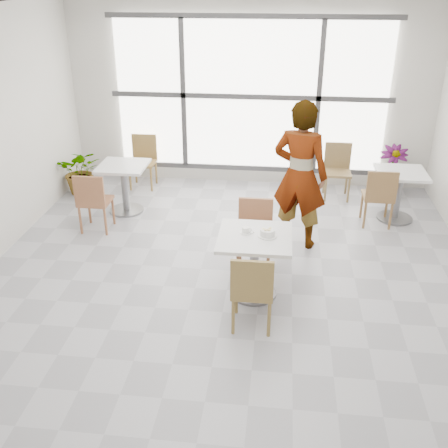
# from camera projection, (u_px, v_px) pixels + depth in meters

# --- Properties ---
(floor) EXTENTS (7.00, 7.00, 0.00)m
(floor) POSITION_uv_depth(u_px,v_px,m) (227.00, 290.00, 6.01)
(floor) COLOR #9E9EA5
(floor) RESTS_ON ground
(ceiling) EXTENTS (7.00, 7.00, 0.00)m
(ceiling) POSITION_uv_depth(u_px,v_px,m) (228.00, 12.00, 4.69)
(ceiling) COLOR white
(ceiling) RESTS_ON ground
(wall_back) EXTENTS (6.00, 0.00, 6.00)m
(wall_back) POSITION_uv_depth(u_px,v_px,m) (250.00, 96.00, 8.48)
(wall_back) COLOR silver
(wall_back) RESTS_ON ground
(wall_front) EXTENTS (6.00, 0.00, 6.00)m
(wall_front) POSITION_uv_depth(u_px,v_px,m) (139.00, 443.00, 2.23)
(wall_front) COLOR silver
(wall_front) RESTS_ON ground
(window) EXTENTS (4.60, 0.07, 2.52)m
(window) POSITION_uv_depth(u_px,v_px,m) (250.00, 96.00, 8.42)
(window) COLOR white
(window) RESTS_ON ground
(main_table) EXTENTS (0.80, 0.80, 0.75)m
(main_table) POSITION_uv_depth(u_px,v_px,m) (254.00, 254.00, 5.71)
(main_table) COLOR silver
(main_table) RESTS_ON ground
(chair_near) EXTENTS (0.42, 0.42, 0.87)m
(chair_near) POSITION_uv_depth(u_px,v_px,m) (252.00, 288.00, 5.14)
(chair_near) COLOR olive
(chair_near) RESTS_ON ground
(chair_far) EXTENTS (0.42, 0.42, 0.87)m
(chair_far) POSITION_uv_depth(u_px,v_px,m) (255.00, 230.00, 6.30)
(chair_far) COLOR #9D6240
(chair_far) RESTS_ON ground
(oatmeal_bowl) EXTENTS (0.21, 0.21, 0.10)m
(oatmeal_bowl) POSITION_uv_depth(u_px,v_px,m) (268.00, 233.00, 5.58)
(oatmeal_bowl) COLOR silver
(oatmeal_bowl) RESTS_ON main_table
(coffee_cup) EXTENTS (0.16, 0.13, 0.07)m
(coffee_cup) POSITION_uv_depth(u_px,v_px,m) (246.00, 230.00, 5.66)
(coffee_cup) COLOR white
(coffee_cup) RESTS_ON main_table
(person) EXTENTS (0.82, 0.65, 1.95)m
(person) POSITION_uv_depth(u_px,v_px,m) (300.00, 176.00, 6.63)
(person) COLOR black
(person) RESTS_ON ground
(bg_table_left) EXTENTS (0.70, 0.70, 0.75)m
(bg_table_left) POSITION_uv_depth(u_px,v_px,m) (124.00, 181.00, 7.79)
(bg_table_left) COLOR silver
(bg_table_left) RESTS_ON ground
(bg_table_right) EXTENTS (0.70, 0.70, 0.75)m
(bg_table_right) POSITION_uv_depth(u_px,v_px,m) (399.00, 189.00, 7.53)
(bg_table_right) COLOR silver
(bg_table_right) RESTS_ON ground
(bg_chair_left_near) EXTENTS (0.42, 0.42, 0.87)m
(bg_chair_left_near) POSITION_uv_depth(u_px,v_px,m) (93.00, 199.00, 7.15)
(bg_chair_left_near) COLOR #965D3C
(bg_chair_left_near) RESTS_ON ground
(bg_chair_left_far) EXTENTS (0.42, 0.42, 0.87)m
(bg_chair_left_far) POSITION_uv_depth(u_px,v_px,m) (143.00, 157.00, 8.75)
(bg_chair_left_far) COLOR olive
(bg_chair_left_far) RESTS_ON ground
(bg_chair_right_near) EXTENTS (0.42, 0.42, 0.87)m
(bg_chair_right_near) POSITION_uv_depth(u_px,v_px,m) (379.00, 194.00, 7.31)
(bg_chair_right_near) COLOR olive
(bg_chair_right_near) RESTS_ON ground
(bg_chair_right_far) EXTENTS (0.42, 0.42, 0.87)m
(bg_chair_right_far) POSITION_uv_depth(u_px,v_px,m) (337.00, 167.00, 8.33)
(bg_chair_right_far) COLOR olive
(bg_chair_right_far) RESTS_ON ground
(plant_left) EXTENTS (0.79, 0.71, 0.77)m
(plant_left) POSITION_uv_depth(u_px,v_px,m) (81.00, 171.00, 8.48)
(plant_left) COLOR #42823D
(plant_left) RESTS_ON ground
(plant_right) EXTENTS (0.51, 0.51, 0.82)m
(plant_right) POSITION_uv_depth(u_px,v_px,m) (391.00, 170.00, 8.45)
(plant_right) COLOR #538546
(plant_right) RESTS_ON ground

